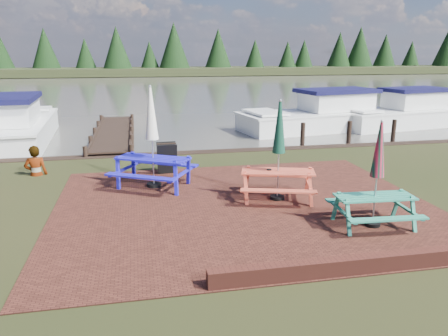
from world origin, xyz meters
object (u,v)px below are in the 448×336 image
picnic_table_blue (153,153)px  boat_jetty (15,128)px  jetty (114,132)px  person (33,146)px  picnic_table_red (278,166)px  picnic_table_teal (375,191)px  boat_near (322,117)px  chalkboard (167,158)px  boat_far (403,114)px

picnic_table_blue → boat_jetty: bearing=153.7°
jetty → person: 6.77m
picnic_table_red → picnic_table_blue: size_ratio=0.91×
picnic_table_teal → boat_near: (4.33, 12.55, -0.33)m
chalkboard → boat_far: (12.76, 7.41, -0.03)m
picnic_table_red → chalkboard: 3.96m
boat_jetty → boat_far: size_ratio=1.11×
chalkboard → person: (-3.90, 0.56, 0.41)m
picnic_table_red → boat_far: (10.23, 10.42, -0.42)m
jetty → boat_far: size_ratio=1.23×
boat_jetty → boat_near: bearing=-1.1°
picnic_table_red → jetty: size_ratio=0.27×
chalkboard → picnic_table_teal: bearing=-54.4°
picnic_table_teal → boat_jetty: (-9.93, 11.83, -0.30)m
jetty → picnic_table_blue: bearing=-80.3°
boat_jetty → chalkboard: bearing=-52.6°
boat_near → person: 14.04m
picnic_table_teal → boat_near: picnic_table_teal is taller
boat_jetty → boat_far: bearing=-1.9°
boat_far → picnic_table_red: bearing=124.7°
picnic_table_teal → person: 9.70m
jetty → boat_near: (10.20, 0.49, 0.34)m
boat_jetty → jetty: bearing=-0.7°
picnic_table_teal → picnic_table_red: (-1.45, 2.07, 0.08)m
chalkboard → jetty: bearing=102.6°
chalkboard → boat_near: boat_near is taller
picnic_table_red → boat_jetty: (-8.47, 9.76, -0.38)m
picnic_table_red → picnic_table_blue: bearing=167.0°
picnic_table_red → boat_far: 14.61m
picnic_table_red → boat_far: size_ratio=0.34×
chalkboard → picnic_table_blue: bearing=-111.8°
chalkboard → jetty: chalkboard is taller
boat_near → person: boat_near is taller
picnic_table_blue → person: size_ratio=1.52×
picnic_table_teal → person: picnic_table_teal is taller
picnic_table_blue → boat_near: bearing=74.6°
boat_far → person: (-16.66, -6.85, 0.45)m
boat_jetty → boat_near: size_ratio=0.96×
chalkboard → boat_far: 14.76m
jetty → picnic_table_teal: bearing=-64.0°
picnic_table_blue → boat_near: 12.43m
jetty → boat_jetty: boat_jetty is taller
boat_near → person: size_ratio=4.73×
picnic_table_blue → boat_jetty: 9.77m
chalkboard → jetty: (-1.89, 6.98, -0.37)m
picnic_table_red → boat_near: (5.78, 10.48, -0.41)m
picnic_table_blue → boat_far: (13.23, 8.73, -0.51)m
picnic_table_teal → jetty: bearing=119.6°
picnic_table_teal → boat_near: bearing=74.6°
boat_far → person: boat_far is taller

